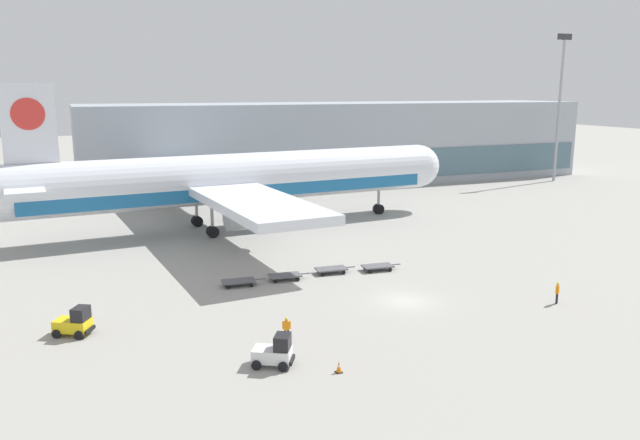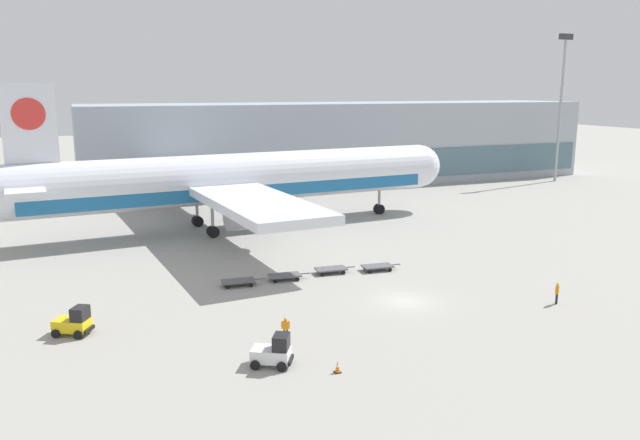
# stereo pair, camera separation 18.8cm
# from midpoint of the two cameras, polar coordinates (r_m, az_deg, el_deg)

# --- Properties ---
(ground_plane) EXTENTS (400.00, 400.00, 0.00)m
(ground_plane) POSITION_cam_midpoint_polar(r_m,az_deg,el_deg) (50.02, 7.83, -7.38)
(ground_plane) COLOR #9E9B93
(terminal_building) EXTENTS (90.00, 18.20, 14.00)m
(terminal_building) POSITION_cam_midpoint_polar(r_m,az_deg,el_deg) (112.39, 2.29, 7.09)
(terminal_building) COLOR #9EA8B2
(terminal_building) RESTS_ON ground_plane
(light_mast) EXTENTS (2.80, 0.50, 25.78)m
(light_mast) POSITION_cam_midpoint_polar(r_m,az_deg,el_deg) (120.21, 21.23, 10.33)
(light_mast) COLOR #9EA0A5
(light_mast) RESTS_ON ground_plane
(airplane_main) EXTENTS (58.08, 48.46, 17.00)m
(airplane_main) POSITION_cam_midpoint_polar(r_m,az_deg,el_deg) (74.29, -8.06, 3.60)
(airplane_main) COLOR silver
(airplane_main) RESTS_ON ground_plane
(baggage_tug_foreground) EXTENTS (2.82, 2.52, 2.00)m
(baggage_tug_foreground) POSITION_cam_midpoint_polar(r_m,az_deg,el_deg) (46.03, -21.43, -8.70)
(baggage_tug_foreground) COLOR yellow
(baggage_tug_foreground) RESTS_ON ground_plane
(baggage_tug_mid) EXTENTS (2.82, 2.53, 2.00)m
(baggage_tug_mid) POSITION_cam_midpoint_polar(r_m,az_deg,el_deg) (38.52, -4.12, -11.94)
(baggage_tug_mid) COLOR silver
(baggage_tug_mid) RESTS_ON ground_plane
(baggage_dolly_lead) EXTENTS (3.76, 1.75, 0.48)m
(baggage_dolly_lead) POSITION_cam_midpoint_polar(r_m,az_deg,el_deg) (53.69, -7.38, -5.58)
(baggage_dolly_lead) COLOR #56565B
(baggage_dolly_lead) RESTS_ON ground_plane
(baggage_dolly_second) EXTENTS (3.76, 1.75, 0.48)m
(baggage_dolly_second) POSITION_cam_midpoint_polar(r_m,az_deg,el_deg) (54.88, -3.13, -5.10)
(baggage_dolly_second) COLOR #56565B
(baggage_dolly_second) RESTS_ON ground_plane
(baggage_dolly_third) EXTENTS (3.76, 1.75, 0.48)m
(baggage_dolly_third) POSITION_cam_midpoint_polar(r_m,az_deg,el_deg) (56.76, 1.12, -4.51)
(baggage_dolly_third) COLOR #56565B
(baggage_dolly_third) RESTS_ON ground_plane
(baggage_dolly_trail) EXTENTS (3.76, 1.75, 0.48)m
(baggage_dolly_trail) POSITION_cam_midpoint_polar(r_m,az_deg,el_deg) (57.84, 5.38, -4.25)
(baggage_dolly_trail) COLOR #56565B
(baggage_dolly_trail) RESTS_ON ground_plane
(ground_crew_near) EXTENTS (0.48, 0.39, 1.73)m
(ground_crew_near) POSITION_cam_midpoint_polar(r_m,az_deg,el_deg) (52.11, 20.96, -6.12)
(ground_crew_near) COLOR black
(ground_crew_near) RESTS_ON ground_plane
(ground_crew_far) EXTENTS (0.55, 0.31, 1.67)m
(ground_crew_far) POSITION_cam_midpoint_polar(r_m,az_deg,el_deg) (41.90, -3.04, -9.76)
(ground_crew_far) COLOR black
(ground_crew_far) RESTS_ON ground_plane
(traffic_cone_near) EXTENTS (0.40, 0.40, 0.72)m
(traffic_cone_near) POSITION_cam_midpoint_polar(r_m,az_deg,el_deg) (37.79, 1.76, -13.28)
(traffic_cone_near) COLOR black
(traffic_cone_near) RESTS_ON ground_plane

